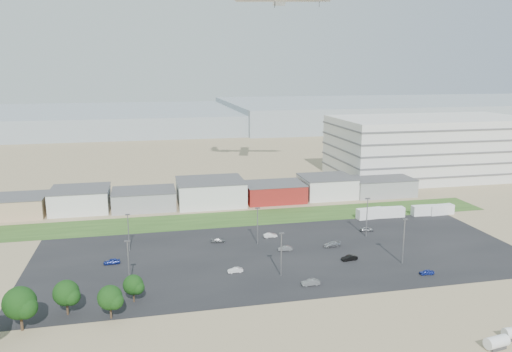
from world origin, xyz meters
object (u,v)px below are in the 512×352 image
object	(u,v)px
parked_car_8	(367,229)
box_trailer_a	(370,213)
parked_car_2	(427,272)
storage_tank_nw	(497,342)
parked_car_5	(112,261)
parked_car_7	(285,248)
parked_car_12	(332,244)
parked_car_13	(311,282)
parked_car_1	(349,258)
parked_car_6	(218,240)
parked_car_4	(235,270)
parked_car_11	(270,235)

from	to	relation	value
parked_car_8	box_trailer_a	bearing A→B (deg)	-23.50
box_trailer_a	parked_car_2	bearing A→B (deg)	-103.66
storage_tank_nw	parked_car_5	distance (m)	81.68
box_trailer_a	parked_car_5	bearing A→B (deg)	-170.00
parked_car_2	parked_car_7	world-z (taller)	parked_car_7
parked_car_12	parked_car_13	size ratio (longest dim) A/B	1.15
parked_car_2	parked_car_13	distance (m)	27.08
parked_car_1	parked_car_12	world-z (taller)	parked_car_12
parked_car_6	parked_car_13	bearing A→B (deg)	-146.29
box_trailer_a	parked_car_2	xyz separation A→B (m)	(-6.12, -42.19, -1.03)
parked_car_1	parked_car_2	size ratio (longest dim) A/B	1.22
parked_car_8	parked_car_12	bearing A→B (deg)	129.56
storage_tank_nw	box_trailer_a	size ratio (longest dim) A/B	0.47
parked_car_1	parked_car_2	xyz separation A→B (m)	(13.51, -11.55, -0.10)
parked_car_7	parked_car_6	bearing A→B (deg)	-117.04
parked_car_12	parked_car_6	bearing A→B (deg)	-116.19
parked_car_1	parked_car_4	bearing A→B (deg)	-95.51
parked_car_12	parked_car_13	bearing A→B (deg)	-38.52
parked_car_5	parked_car_4	bearing A→B (deg)	65.19
box_trailer_a	parked_car_6	xyz separation A→B (m)	(-48.40, -11.21, -1.03)
parked_car_6	parked_car_8	xyz separation A→B (m)	(42.16, -0.10, 0.08)
parked_car_5	parked_car_11	distance (m)	42.22
parked_car_1	parked_car_13	bearing A→B (deg)	-58.21
parked_car_1	parked_car_13	size ratio (longest dim) A/B	1.01
parked_car_4	parked_car_7	xyz separation A→B (m)	(14.71, 10.82, 0.03)
parked_car_11	parked_car_13	world-z (taller)	parked_car_13
box_trailer_a	parked_car_5	distance (m)	77.82
parked_car_5	parked_car_1	bearing A→B (deg)	77.14
parked_car_1	parked_car_7	distance (m)	16.36
parked_car_2	parked_car_13	size ratio (longest dim) A/B	0.83
parked_car_2	parked_car_8	size ratio (longest dim) A/B	0.87
parked_car_13	parked_car_1	bearing A→B (deg)	129.42
parked_car_2	box_trailer_a	bearing A→B (deg)	176.93
parked_car_11	storage_tank_nw	bearing A→B (deg)	-161.27
parked_car_5	parked_car_8	size ratio (longest dim) A/B	1.03
parked_car_12	parked_car_5	bearing A→B (deg)	-97.37
parked_car_5	box_trailer_a	bearing A→B (deg)	102.76
parked_car_12	parked_car_2	bearing A→B (deg)	26.65
parked_car_13	parked_car_11	bearing A→B (deg)	-178.78
parked_car_1	parked_car_11	distance (m)	24.82
parked_car_1	parked_car_8	size ratio (longest dim) A/B	1.06
parked_car_12	parked_car_13	distance (m)	24.64
parked_car_4	parked_car_6	size ratio (longest dim) A/B	0.90
parked_car_2	parked_car_12	size ratio (longest dim) A/B	0.72
box_trailer_a	parked_car_2	world-z (taller)	box_trailer_a
storage_tank_nw	parked_car_6	world-z (taller)	storage_tank_nw
box_trailer_a	parked_car_4	distance (m)	57.26
parked_car_13	box_trailer_a	bearing A→B (deg)	141.29
parked_car_4	parked_car_6	bearing A→B (deg)	-179.16
storage_tank_nw	parked_car_7	distance (m)	55.14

